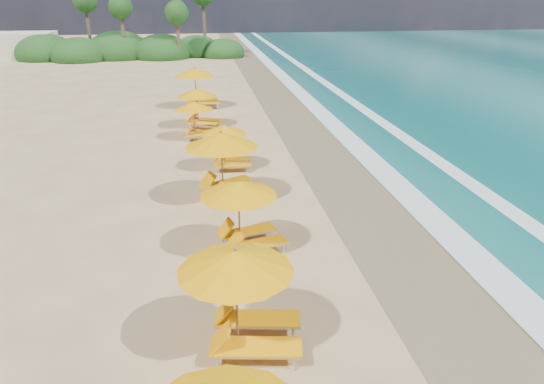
% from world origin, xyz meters
% --- Properties ---
extents(ground, '(160.00, 160.00, 0.00)m').
position_xyz_m(ground, '(0.00, 0.00, 0.00)').
color(ground, tan).
rests_on(ground, ground).
extents(wet_sand, '(4.00, 160.00, 0.01)m').
position_xyz_m(wet_sand, '(4.00, 0.00, 0.01)').
color(wet_sand, olive).
rests_on(wet_sand, ground).
extents(surf_foam, '(4.00, 160.00, 0.01)m').
position_xyz_m(surf_foam, '(6.70, 0.00, 0.03)').
color(surf_foam, white).
rests_on(surf_foam, ground).
extents(station_3, '(2.93, 2.78, 2.47)m').
position_xyz_m(station_3, '(-1.44, -5.82, 1.38)').
color(station_3, olive).
rests_on(station_3, ground).
extents(station_4, '(2.83, 2.73, 2.29)m').
position_xyz_m(station_4, '(-1.03, -1.47, 1.28)').
color(station_4, olive).
rests_on(station_4, ground).
extents(station_5, '(3.53, 3.53, 2.66)m').
position_xyz_m(station_5, '(-1.29, 2.47, 1.49)').
color(station_5, olive).
rests_on(station_5, ground).
extents(station_6, '(2.26, 2.11, 2.02)m').
position_xyz_m(station_6, '(-1.04, 5.79, 1.13)').
color(station_6, olive).
rests_on(station_6, ground).
extents(station_7, '(2.38, 2.27, 2.02)m').
position_xyz_m(station_7, '(-2.28, 10.71, 1.13)').
color(station_7, olive).
rests_on(station_7, ground).
extents(station_8, '(2.92, 2.88, 2.25)m').
position_xyz_m(station_8, '(-2.10, 13.12, 1.26)').
color(station_8, olive).
rests_on(station_8, ground).
extents(station_9, '(2.91, 2.70, 2.66)m').
position_xyz_m(station_9, '(-2.12, 18.20, 1.49)').
color(station_9, olive).
rests_on(station_9, ground).
extents(treeline, '(25.80, 8.80, 9.74)m').
position_xyz_m(treeline, '(-9.94, 45.51, 1.00)').
color(treeline, '#163D14').
rests_on(treeline, ground).
extents(beach_building, '(7.00, 5.00, 2.80)m').
position_xyz_m(beach_building, '(-22.00, 48.00, 1.40)').
color(beach_building, beige).
rests_on(beach_building, ground).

